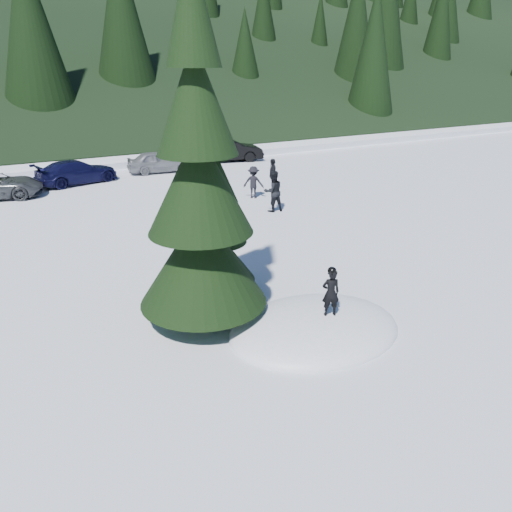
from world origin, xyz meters
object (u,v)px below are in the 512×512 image
adult_2 (254,182)px  car_5 (228,150)px  car_3 (77,172)px  child_skier (331,293)px  spruce_tall (200,196)px  spruce_short (215,223)px  adult_1 (273,175)px  car_4 (159,162)px  adult_0 (273,191)px

adult_2 → car_5: adult_2 is taller
car_3 → child_skier: bearing=172.7°
spruce_tall → spruce_short: size_ratio=1.60×
adult_1 → spruce_short: bearing=-4.5°
adult_1 → car_5: adult_1 is taller
child_skier → car_4: size_ratio=0.32×
child_skier → adult_2: child_skier is taller
adult_2 → car_3: size_ratio=0.35×
adult_1 → car_4: (-3.55, 7.33, -0.20)m
adult_1 → car_4: bearing=-120.4°
car_4 → car_3: bearing=104.8°
adult_0 → adult_1: (1.85, 3.16, -0.07)m
spruce_tall → child_skier: spruce_tall is taller
spruce_tall → adult_1: 14.14m
adult_2 → car_4: bearing=-37.1°
child_skier → adult_0: size_ratio=0.66×
spruce_tall → adult_0: bearing=49.4°
car_5 → adult_2: bearing=174.7°
spruce_short → adult_2: 10.84m
adult_2 → child_skier: bearing=108.1°
spruce_tall → car_3: spruce_tall is taller
child_skier → spruce_tall: bearing=-19.1°
car_3 → spruce_tall: bearing=165.5°
spruce_short → child_skier: 3.86m
adult_1 → car_3: bearing=-94.5°
spruce_tall → car_4: spruce_tall is taller
car_4 → spruce_tall: bearing=171.7°
spruce_short → spruce_tall: bearing=-125.5°
adult_2 → spruce_tall: bearing=94.1°
spruce_tall → adult_0: (6.70, 7.82, -2.41)m
spruce_short → child_skier: bearing=-67.0°
adult_0 → car_5: (3.46, 11.69, -0.16)m
adult_0 → spruce_short: bearing=52.6°
adult_1 → car_5: 8.67m
child_skier → car_3: child_skier is taller
car_4 → adult_2: bearing=-158.7°
adult_0 → car_3: size_ratio=0.41×
car_3 → car_5: bearing=-93.7°
adult_1 → car_5: bearing=-156.9°
child_skier → car_5: bearing=-89.3°
child_skier → adult_1: 14.37m
spruce_tall → spruce_short: (1.00, 1.40, -1.22)m
child_skier → adult_1: bearing=-94.7°
spruce_tall → car_3: bearing=89.7°
adult_1 → adult_2: (-1.50, -0.69, -0.07)m
spruce_tall → adult_2: bearing=55.6°
adult_0 → car_4: 10.64m
spruce_short → car_4: 17.44m
car_3 → adult_0: bearing=-160.3°
child_skier → car_4: bearing=-76.7°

